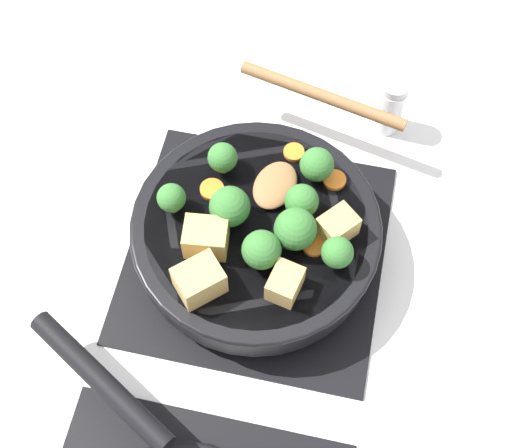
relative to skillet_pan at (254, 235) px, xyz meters
name	(u,v)px	position (x,y,z in m)	size (l,w,h in m)	color
ground_plane	(256,253)	(0.00, 0.00, -0.05)	(2.40, 2.40, 0.00)	white
front_burner_grate	(256,249)	(0.00, 0.00, -0.04)	(0.31, 0.31, 0.03)	black
skillet_pan	(254,235)	(0.00, 0.00, 0.00)	(0.36, 0.41, 0.05)	black
wooden_spoon	(302,134)	(-0.03, -0.13, 0.03)	(0.22, 0.21, 0.02)	olive
tofu_cube_center_large	(338,226)	(-0.09, -0.01, 0.04)	(0.04, 0.03, 0.03)	tan
tofu_cube_near_handle	(199,280)	(0.04, 0.09, 0.04)	(0.05, 0.04, 0.04)	tan
tofu_cube_east_chunk	(206,238)	(0.05, 0.04, 0.04)	(0.05, 0.04, 0.04)	tan
tofu_cube_west_chunk	(285,284)	(-0.05, 0.07, 0.04)	(0.04, 0.03, 0.03)	tan
broccoli_floret_near_spoon	(302,201)	(-0.05, -0.03, 0.05)	(0.04, 0.04, 0.05)	#709956
broccoli_floret_center_top	(223,158)	(0.05, -0.07, 0.05)	(0.04, 0.04, 0.04)	#709956
broccoli_floret_east_rim	(317,165)	(-0.06, -0.08, 0.05)	(0.04, 0.04, 0.05)	#709956
broccoli_floret_west_rim	(229,208)	(0.03, 0.00, 0.05)	(0.05, 0.05, 0.05)	#709956
broccoli_floret_north_edge	(172,195)	(0.10, -0.01, 0.05)	(0.03, 0.03, 0.04)	#709956
broccoli_floret_south_cluster	(262,250)	(-0.02, 0.04, 0.05)	(0.04, 0.04, 0.05)	#709956
broccoli_floret_mid_floret	(337,253)	(-0.10, 0.03, 0.05)	(0.04, 0.04, 0.04)	#709956
broccoli_floret_small_inner	(295,229)	(-0.05, 0.01, 0.05)	(0.05, 0.05, 0.05)	#709956
carrot_slice_orange_thin	(314,246)	(-0.07, 0.01, 0.02)	(0.03, 0.03, 0.01)	orange
carrot_slice_near_center	(294,152)	(-0.03, -0.11, 0.02)	(0.03, 0.03, 0.01)	orange
carrot_slice_edge_slice	(212,189)	(0.06, -0.04, 0.02)	(0.03, 0.03, 0.01)	orange
carrot_slice_under_broccoli	(335,180)	(-0.08, -0.08, 0.02)	(0.03, 0.03, 0.01)	orange
salt_shaker	(390,106)	(-0.13, -0.23, -0.01)	(0.04, 0.04, 0.09)	white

